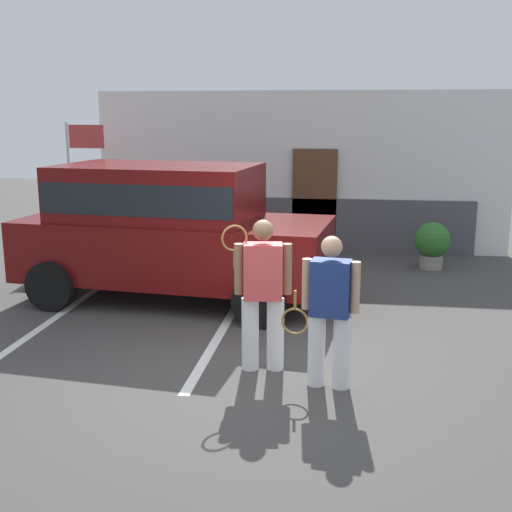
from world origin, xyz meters
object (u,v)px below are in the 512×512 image
at_px(tennis_player_woman, 329,310).
at_px(potted_plant_by_porch, 432,243).
at_px(tennis_player_man, 263,293).
at_px(parked_suv, 168,225).
at_px(flag_pole, 78,163).

distance_m(tennis_player_woman, potted_plant_by_porch, 5.79).
bearing_deg(tennis_player_woman, tennis_player_man, -18.46).
relative_size(tennis_player_man, tennis_player_woman, 1.05).
height_order(tennis_player_man, tennis_player_woman, tennis_player_man).
bearing_deg(parked_suv, flag_pole, 138.26).
height_order(parked_suv, potted_plant_by_porch, parked_suv).
distance_m(tennis_player_woman, flag_pole, 7.83).
distance_m(tennis_player_man, flag_pole, 7.07).
bearing_deg(tennis_player_man, flag_pole, -58.77).
xyz_separation_m(tennis_player_woman, flag_pole, (-5.14, 5.82, 1.01)).
distance_m(tennis_player_man, potted_plant_by_porch, 5.72).
bearing_deg(parked_suv, tennis_player_man, -49.08).
relative_size(tennis_player_woman, flag_pole, 0.61).
xyz_separation_m(tennis_player_woman, potted_plant_by_porch, (1.71, 5.52, -0.35)).
bearing_deg(tennis_player_man, tennis_player_woman, 145.85).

